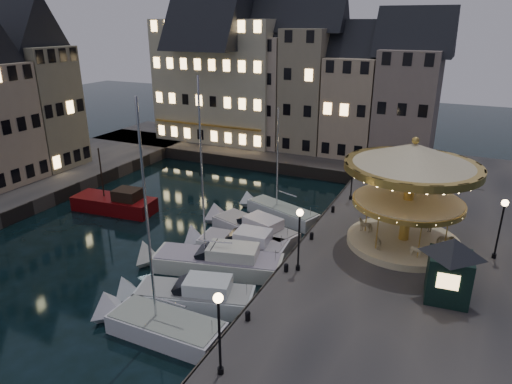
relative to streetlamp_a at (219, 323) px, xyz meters
The scene contains 31 objects.
ground 12.21m from the streetlamp_a, 128.66° to the left, with size 160.00×160.00×0.00m, color black.
quay_east 16.81m from the streetlamp_a, 65.61° to the left, with size 16.00×56.00×1.30m, color #474442.
quay_north 40.14m from the streetlamp_a, 112.33° to the left, with size 44.00×12.00×1.30m, color #474442.
quaywall_e 15.42m from the streetlamp_a, 94.57° to the left, with size 0.15×44.00×1.30m, color #47423A.
quaywall_n 33.86m from the streetlamp_a, 113.06° to the left, with size 48.00×0.15×1.30m, color #47423A.
quaywall_w 27.70m from the streetlamp_a, 156.42° to the left, with size 0.15×44.00×1.30m, color #47423A.
streetlamp_a is the anchor object (origin of this frame).
streetlamp_b 10.00m from the streetlamp_a, 90.00° to the left, with size 0.44×0.44×4.17m.
streetlamp_c 23.50m from the streetlamp_a, 90.00° to the left, with size 0.44×0.44×4.17m.
streetlamp_d 20.41m from the streetlamp_a, 56.39° to the left, with size 0.44×0.44×4.17m.
bollard_a 4.71m from the streetlamp_a, 98.53° to the left, with size 0.30×0.30×0.57m.
bollard_b 9.82m from the streetlamp_a, 93.61° to the left, with size 0.30×0.30×0.57m.
bollard_c 14.71m from the streetlamp_a, 92.37° to the left, with size 0.30×0.30×0.57m.
bollard_d 20.15m from the streetlamp_a, 91.72° to the left, with size 0.30×0.30×0.57m.
townhouse_na 47.41m from the streetlamp_a, 124.40° to the left, with size 5.50×8.00×12.80m.
townhouse_nb 44.62m from the streetlamp_a, 118.58° to the left, with size 6.16×8.00×13.80m.
townhouse_nc 42.13m from the streetlamp_a, 111.29° to the left, with size 6.82×8.00×14.80m.
townhouse_nd 40.47m from the streetlamp_a, 103.62° to the left, with size 5.50×8.00×15.80m.
townhouse_ne 39.38m from the streetlamp_a, 95.86° to the left, with size 6.16×8.00×12.80m.
townhouse_nf 39.29m from the streetlamp_a, 86.99° to the left, with size 6.82×8.00×13.80m.
townhouse_wc 38.99m from the streetlamp_a, 149.00° to the left, with size 8.80×5.50×14.20m.
hotel_corner 44.76m from the streetlamp_a, 118.53° to the left, with size 17.60×9.00×16.80m.
motorboat_a 6.78m from the streetlamp_a, 155.51° to the left, with size 7.46×2.48×12.51m.
motorboat_b 8.21m from the streetlamp_a, 134.39° to the left, with size 8.11×4.29×2.15m.
motorboat_c 11.86m from the streetlamp_a, 122.09° to the left, with size 9.88×4.72×13.12m.
motorboat_d 14.18m from the streetlamp_a, 114.02° to the left, with size 7.58×3.04×2.15m.
motorboat_e 16.99m from the streetlamp_a, 110.97° to the left, with size 8.38×4.74×2.15m.
motorboat_f 20.92m from the streetlamp_a, 105.42° to the left, with size 7.68×4.32×10.33m.
red_fishing_boat 24.49m from the streetlamp_a, 142.01° to the left, with size 7.73×3.33×5.95m.
carousel 17.45m from the streetlamp_a, 71.39° to the left, with size 8.89×8.89×7.78m.
ticket_kiosk 13.72m from the streetlamp_a, 50.72° to the left, with size 3.66×3.66×4.29m.
Camera 1 is at (15.52, -23.05, 16.11)m, focal length 32.00 mm.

